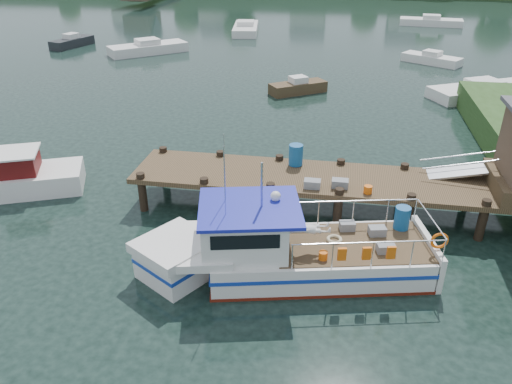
% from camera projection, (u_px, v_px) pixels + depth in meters
% --- Properties ---
extents(ground_plane, '(160.00, 160.00, 0.00)m').
position_uv_depth(ground_plane, '(287.00, 206.00, 19.96)').
color(ground_plane, black).
extents(dock, '(16.60, 3.00, 4.78)m').
position_uv_depth(dock, '(468.00, 166.00, 17.95)').
color(dock, '#483722').
rests_on(dock, ground).
extents(lobster_boat, '(9.66, 4.54, 4.63)m').
position_uv_depth(lobster_boat, '(282.00, 251.00, 15.66)').
color(lobster_boat, silver).
rests_on(lobster_boat, ground).
extents(work_boat, '(6.92, 4.33, 3.73)m').
position_uv_depth(work_boat, '(0.00, 180.00, 20.67)').
color(work_boat, silver).
rests_on(work_boat, ground).
extents(moored_rowboat, '(3.95, 3.30, 1.13)m').
position_uv_depth(moored_rowboat, '(298.00, 87.00, 33.69)').
color(moored_rowboat, '#483722').
rests_on(moored_rowboat, ground).
extents(moored_far, '(7.20, 3.13, 1.19)m').
position_uv_depth(moored_far, '(431.00, 22.00, 57.97)').
color(moored_far, silver).
rests_on(moored_far, ground).
extents(moored_a, '(6.74, 6.27, 1.27)m').
position_uv_depth(moored_a, '(148.00, 48.00, 44.70)').
color(moored_a, silver).
rests_on(moored_a, ground).
extents(moored_b, '(4.86, 3.91, 1.05)m').
position_uv_depth(moored_b, '(432.00, 59.00, 41.26)').
color(moored_b, silver).
rests_on(moored_b, ground).
extents(moored_c, '(7.52, 5.54, 1.14)m').
position_uv_depth(moored_c, '(483.00, 91.00, 32.88)').
color(moored_c, silver).
rests_on(moored_c, ground).
extents(moored_d, '(3.46, 7.57, 1.24)m').
position_uv_depth(moored_d, '(246.00, 28.00, 53.85)').
color(moored_d, silver).
rests_on(moored_d, ground).
extents(moored_e, '(2.74, 4.67, 1.22)m').
position_uv_depth(moored_e, '(72.00, 42.00, 47.28)').
color(moored_e, black).
rests_on(moored_e, ground).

